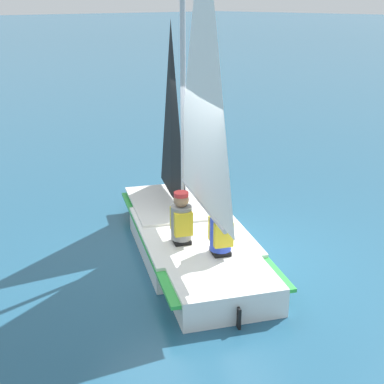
# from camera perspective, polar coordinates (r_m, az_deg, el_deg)

# --- Properties ---
(ground_plane) EXTENTS (260.00, 260.00, 0.00)m
(ground_plane) POSITION_cam_1_polar(r_m,az_deg,el_deg) (8.41, 0.00, -6.39)
(ground_plane) COLOR #235675
(sailboat_main) EXTENTS (4.33, 3.26, 5.08)m
(sailboat_main) POSITION_cam_1_polar(r_m,az_deg,el_deg) (8.11, 0.05, -2.16)
(sailboat_main) COLOR white
(sailboat_main) RESTS_ON ground_plane
(sailor_helm) EXTENTS (0.42, 0.40, 1.16)m
(sailor_helm) POSITION_cam_1_polar(r_m,az_deg,el_deg) (7.70, -1.14, -3.77)
(sailor_helm) COLOR black
(sailor_helm) RESTS_ON ground_plane
(sailor_crew) EXTENTS (0.42, 0.40, 1.16)m
(sailor_crew) POSITION_cam_1_polar(r_m,az_deg,el_deg) (7.38, 3.07, -4.89)
(sailor_crew) COLOR black
(sailor_crew) RESTS_ON ground_plane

